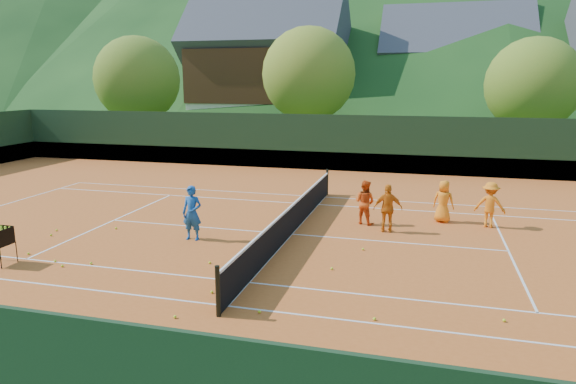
% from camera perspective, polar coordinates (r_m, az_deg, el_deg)
% --- Properties ---
extents(ground, '(400.00, 400.00, 0.00)m').
position_cam_1_polar(ground, '(16.30, 0.40, -4.78)').
color(ground, '#2D5119').
rests_on(ground, ground).
extents(clay_court, '(40.00, 24.00, 0.02)m').
position_cam_1_polar(clay_court, '(16.30, 0.40, -4.74)').
color(clay_court, '#B4521D').
rests_on(clay_court, ground).
extents(coach, '(0.62, 0.41, 1.67)m').
position_cam_1_polar(coach, '(15.81, -10.61, -2.31)').
color(coach, '#18509C').
rests_on(coach, clay_court).
extents(student_a, '(0.89, 0.81, 1.50)m').
position_cam_1_polar(student_a, '(17.49, 8.52, -1.12)').
color(student_a, '#E04E13').
rests_on(student_a, clay_court).
extents(student_b, '(0.95, 0.50, 1.55)m').
position_cam_1_polar(student_b, '(16.65, 11.04, -1.79)').
color(student_b, orange).
rests_on(student_b, clay_court).
extents(student_c, '(0.81, 0.63, 1.46)m').
position_cam_1_polar(student_c, '(18.29, 16.88, -1.00)').
color(student_c, orange).
rests_on(student_c, clay_court).
extents(student_d, '(1.07, 0.74, 1.52)m').
position_cam_1_polar(student_d, '(18.17, 21.53, -1.32)').
color(student_d, orange).
rests_on(student_d, clay_court).
extents(tennis_ball_0, '(0.07, 0.07, 0.07)m').
position_cam_1_polar(tennis_ball_0, '(11.19, -22.42, -13.71)').
color(tennis_ball_0, '#C4EC27').
rests_on(tennis_ball_0, clay_court).
extents(tennis_ball_1, '(0.07, 0.07, 0.07)m').
position_cam_1_polar(tennis_ball_1, '(17.74, -18.56, -3.83)').
color(tennis_ball_1, '#C4EC27').
rests_on(tennis_ball_1, clay_court).
extents(tennis_ball_2, '(0.07, 0.07, 0.07)m').
position_cam_1_polar(tennis_ball_2, '(12.06, -8.46, -10.94)').
color(tennis_ball_2, '#C4EC27').
rests_on(tennis_ball_2, clay_court).
extents(tennis_ball_4, '(0.07, 0.07, 0.07)m').
position_cam_1_polar(tennis_ball_4, '(13.37, 4.89, -8.48)').
color(tennis_ball_4, '#C4EC27').
rests_on(tennis_ball_4, clay_court).
extents(tennis_ball_6, '(0.07, 0.07, 0.07)m').
position_cam_1_polar(tennis_ball_6, '(16.14, -26.88, -6.12)').
color(tennis_ball_6, '#C4EC27').
rests_on(tennis_ball_6, clay_court).
extents(tennis_ball_8, '(0.07, 0.07, 0.07)m').
position_cam_1_polar(tennis_ball_8, '(9.09, -1.59, -19.06)').
color(tennis_ball_8, '#C4EC27').
rests_on(tennis_ball_8, clay_court).
extents(tennis_ball_9, '(0.07, 0.07, 0.07)m').
position_cam_1_polar(tennis_ball_9, '(14.94, 8.34, -6.30)').
color(tennis_ball_9, '#C4EC27').
rests_on(tennis_ball_9, clay_court).
extents(tennis_ball_10, '(0.07, 0.07, 0.07)m').
position_cam_1_polar(tennis_ball_10, '(10.85, 9.58, -13.73)').
color(tennis_ball_10, '#C4EC27').
rests_on(tennis_ball_10, clay_court).
extents(tennis_ball_11, '(0.07, 0.07, 0.07)m').
position_cam_1_polar(tennis_ball_11, '(11.64, -29.27, -13.34)').
color(tennis_ball_11, '#C4EC27').
rests_on(tennis_ball_11, clay_court).
extents(tennis_ball_12, '(0.07, 0.07, 0.07)m').
position_cam_1_polar(tennis_ball_12, '(17.75, -18.58, -3.82)').
color(tennis_ball_12, '#C4EC27').
rests_on(tennis_ball_12, clay_court).
extents(tennis_ball_13, '(0.07, 0.07, 0.07)m').
position_cam_1_polar(tennis_ball_13, '(11.02, -3.19, -13.13)').
color(tennis_ball_13, '#C4EC27').
rests_on(tennis_ball_13, clay_court).
extents(tennis_ball_14, '(0.07, 0.07, 0.07)m').
position_cam_1_polar(tennis_ball_14, '(9.98, -11.28, -16.25)').
color(tennis_ball_14, '#C4EC27').
rests_on(tennis_ball_14, clay_court).
extents(tennis_ball_15, '(0.07, 0.07, 0.07)m').
position_cam_1_polar(tennis_ball_15, '(15.20, -24.46, -6.99)').
color(tennis_ball_15, '#C4EC27').
rests_on(tennis_ball_15, clay_court).
extents(tennis_ball_16, '(0.07, 0.07, 0.07)m').
position_cam_1_polar(tennis_ball_16, '(11.04, -12.45, -13.39)').
color(tennis_ball_16, '#C4EC27').
rests_on(tennis_ball_16, clay_court).
extents(tennis_ball_17, '(0.07, 0.07, 0.07)m').
position_cam_1_polar(tennis_ball_17, '(9.19, 3.99, -18.71)').
color(tennis_ball_17, '#C4EC27').
rests_on(tennis_ball_17, clay_court).
extents(tennis_ball_19, '(0.07, 0.07, 0.07)m').
position_cam_1_polar(tennis_ball_19, '(17.72, -24.83, -4.36)').
color(tennis_ball_19, '#C4EC27').
rests_on(tennis_ball_19, clay_court).
extents(tennis_ball_20, '(0.07, 0.07, 0.07)m').
position_cam_1_polar(tennis_ball_20, '(8.77, 2.03, -20.36)').
color(tennis_ball_20, '#C4EC27').
rests_on(tennis_ball_20, clay_court).
extents(tennis_ball_21, '(0.07, 0.07, 0.07)m').
position_cam_1_polar(tennis_ball_21, '(18.21, -24.33, -3.88)').
color(tennis_ball_21, '#C4EC27').
rests_on(tennis_ball_21, clay_court).
extents(tennis_ball_22, '(0.07, 0.07, 0.07)m').
position_cam_1_polar(tennis_ball_22, '(14.73, -23.78, -7.52)').
color(tennis_ball_22, '#C4EC27').
rests_on(tennis_ball_22, clay_court).
extents(tennis_ball_23, '(0.07, 0.07, 0.07)m').
position_cam_1_polar(tennis_ball_23, '(8.88, 4.55, -19.92)').
color(tennis_ball_23, '#C4EC27').
rests_on(tennis_ball_23, clay_court).
extents(tennis_ball_24, '(0.07, 0.07, 0.07)m').
position_cam_1_polar(tennis_ball_24, '(13.89, -8.69, -7.76)').
color(tennis_ball_24, '#C4EC27').
rests_on(tennis_ball_24, clay_court).
extents(tennis_ball_25, '(0.07, 0.07, 0.07)m').
position_cam_1_polar(tennis_ball_25, '(11.51, 22.89, -13.00)').
color(tennis_ball_25, '#C4EC27').
rests_on(tennis_ball_25, clay_court).
extents(tennis_ball_26, '(0.07, 0.07, 0.07)m').
position_cam_1_polar(tennis_ball_26, '(14.64, -21.04, -7.41)').
color(tennis_ball_26, '#C4EC27').
rests_on(tennis_ball_26, clay_court).
extents(court_lines, '(23.83, 11.03, 0.00)m').
position_cam_1_polar(court_lines, '(16.29, 0.40, -4.70)').
color(court_lines, silver).
rests_on(court_lines, clay_court).
extents(tennis_net, '(0.10, 12.07, 1.10)m').
position_cam_1_polar(tennis_net, '(16.15, 0.40, -3.01)').
color(tennis_net, black).
rests_on(tennis_net, clay_court).
extents(perimeter_fence, '(40.40, 24.24, 3.00)m').
position_cam_1_polar(perimeter_fence, '(15.97, 0.41, -0.42)').
color(perimeter_fence, black).
rests_on(perimeter_fence, clay_court).
extents(chalet_left, '(13.80, 9.93, 12.92)m').
position_cam_1_polar(chalet_left, '(47.19, -2.23, 13.32)').
color(chalet_left, beige).
rests_on(chalet_left, ground).
extents(chalet_mid, '(12.65, 8.82, 11.45)m').
position_cam_1_polar(chalet_mid, '(49.12, 17.81, 11.95)').
color(chalet_mid, beige).
rests_on(chalet_mid, ground).
extents(tree_a, '(6.00, 6.00, 7.88)m').
position_cam_1_polar(tree_a, '(38.62, -16.43, 11.93)').
color(tree_a, '#3D2818').
rests_on(tree_a, ground).
extents(tree_b, '(6.40, 6.40, 8.40)m').
position_cam_1_polar(tree_b, '(35.97, 2.33, 12.93)').
color(tree_b, '#3D2618').
rests_on(tree_b, ground).
extents(tree_c, '(5.60, 5.60, 7.35)m').
position_cam_1_polar(tree_c, '(34.62, 25.58, 10.72)').
color(tree_c, '#432A1A').
rests_on(tree_c, ground).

